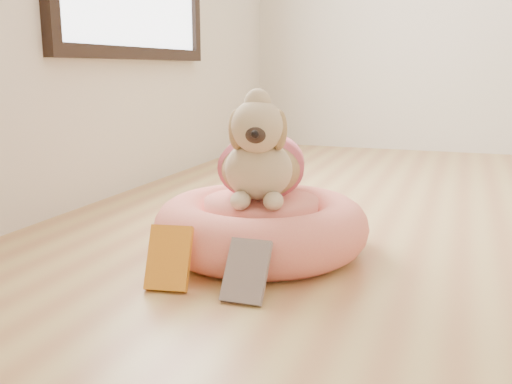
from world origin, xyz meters
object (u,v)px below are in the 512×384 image
(dog, at_px, (261,142))
(book_yellow, at_px, (169,258))
(pet_bed, at_px, (261,226))
(book_white, at_px, (246,271))

(dog, distance_m, book_yellow, 0.50)
(pet_bed, xyz_separation_m, book_white, (0.09, -0.38, -0.01))
(pet_bed, relative_size, book_white, 4.04)
(pet_bed, height_order, dog, dog)
(book_yellow, xyz_separation_m, book_white, (0.23, 0.00, -0.01))
(pet_bed, xyz_separation_m, dog, (-0.01, 0.02, 0.28))
(dog, bearing_deg, book_white, -91.15)
(dog, relative_size, book_yellow, 2.75)
(book_yellow, bearing_deg, book_white, -10.24)
(dog, bearing_deg, book_yellow, -123.05)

